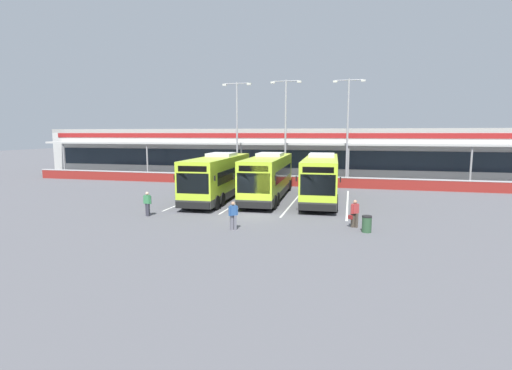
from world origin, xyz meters
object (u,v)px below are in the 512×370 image
coach_bus_leftmost (219,177)px  lamp_post_west (237,125)px  lamp_post_centre (286,125)px  litter_bin (367,224)px  pedestrian_with_handbag (354,213)px  lamp_post_east (348,125)px  pedestrian_in_dark_coat (147,203)px  pedestrian_child (233,215)px  coach_bus_centre (321,179)px  coach_bus_left_centre (268,177)px

coach_bus_leftmost → lamp_post_west: size_ratio=1.11×
lamp_post_centre → litter_bin: 21.55m
pedestrian_with_handbag → lamp_post_east: lamp_post_east is taller
pedestrian_in_dark_coat → pedestrian_child: bearing=-18.1°
coach_bus_leftmost → pedestrian_with_handbag: bearing=-34.5°
pedestrian_child → lamp_post_east: bearing=74.3°
pedestrian_child → lamp_post_west: lamp_post_west is taller
coach_bus_centre → pedestrian_child: coach_bus_centre is taller
pedestrian_child → lamp_post_east: (5.96, 21.25, 5.42)m
pedestrian_child → lamp_post_centre: 21.18m
coach_bus_centre → lamp_post_centre: (-4.53, 9.50, 4.50)m
coach_bus_left_centre → lamp_post_east: size_ratio=1.11×
pedestrian_child → coach_bus_left_centre: bearing=91.5°
pedestrian_with_handbag → lamp_post_centre: lamp_post_centre is taller
pedestrian_child → pedestrian_with_handbag: bearing=18.2°
coach_bus_centre → litter_bin: 10.34m
coach_bus_left_centre → lamp_post_west: lamp_post_west is taller
lamp_post_east → pedestrian_with_handbag: bearing=-87.9°
coach_bus_left_centre → lamp_post_centre: size_ratio=1.11×
coach_bus_left_centre → lamp_post_west: size_ratio=1.11×
pedestrian_with_handbag → lamp_post_east: size_ratio=0.15×
lamp_post_east → litter_bin: lamp_post_east is taller
pedestrian_with_handbag → pedestrian_in_dark_coat: size_ratio=1.00×
pedestrian_in_dark_coat → pedestrian_child: (6.59, -2.15, 0.00)m
pedestrian_with_handbag → lamp_post_east: 19.82m
pedestrian_child → lamp_post_centre: size_ratio=0.15×
coach_bus_centre → pedestrian_with_handbag: 9.20m
pedestrian_child → lamp_post_east: lamp_post_east is taller
coach_bus_left_centre → pedestrian_with_handbag: bearing=-51.2°
pedestrian_with_handbag → lamp_post_east: bearing=92.1°
coach_bus_left_centre → lamp_post_east: 12.96m
pedestrian_in_dark_coat → pedestrian_with_handbag: bearing=0.2°
pedestrian_in_dark_coat → lamp_post_east: (12.55, 19.10, 5.42)m
coach_bus_leftmost → pedestrian_in_dark_coat: (-2.33, -7.56, -0.91)m
coach_bus_left_centre → lamp_post_west: 12.62m
lamp_post_west → coach_bus_left_centre: bearing=-60.7°
pedestrian_with_handbag → litter_bin: (0.67, -0.95, -0.39)m
lamp_post_centre → litter_bin: bearing=-67.9°
lamp_post_centre → lamp_post_east: size_ratio=1.00×
lamp_post_centre → lamp_post_east: (6.43, 0.77, 0.00)m
pedestrian_in_dark_coat → lamp_post_east: 23.49m
lamp_post_west → lamp_post_east: size_ratio=1.00×
coach_bus_centre → lamp_post_east: (1.90, 10.28, 4.50)m
pedestrian_with_handbag → pedestrian_child: size_ratio=1.00×
lamp_post_west → lamp_post_east: bearing=0.7°
coach_bus_left_centre → lamp_post_centre: 10.66m
lamp_post_west → lamp_post_centre: (5.57, -0.63, 0.00)m
coach_bus_left_centre → lamp_post_east: (6.24, 10.43, 4.50)m
coach_bus_left_centre → pedestrian_child: size_ratio=7.56×
coach_bus_centre → lamp_post_east: size_ratio=1.11×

